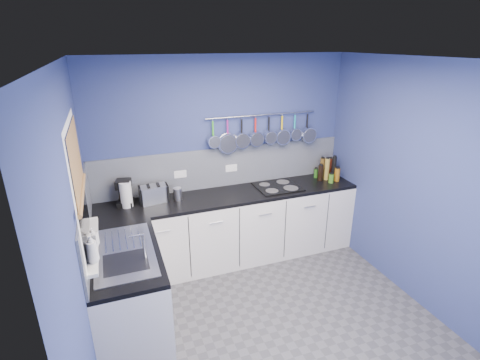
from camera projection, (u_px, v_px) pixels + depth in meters
floor at (270, 321)px, 3.69m from camera, size 3.20×3.00×0.02m
ceiling at (280, 58)px, 2.78m from camera, size 3.20×3.00×0.02m
wall_back at (223, 159)px, 4.56m from camera, size 3.20×0.02×2.50m
wall_front at (398, 324)px, 1.91m from camera, size 3.20×0.02×2.50m
wall_left at (78, 240)px, 2.71m from camera, size 0.02×3.00×2.50m
wall_right at (416, 184)px, 3.75m from camera, size 0.02×3.00×2.50m
backsplash_back at (223, 167)px, 4.57m from camera, size 3.20×0.02×0.50m
backsplash_left at (86, 217)px, 3.28m from camera, size 0.02×1.80×0.50m
cabinet_run_back at (231, 228)px, 4.58m from camera, size 3.20×0.60×0.86m
worktop_back at (231, 195)px, 4.42m from camera, size 3.20×0.60×0.04m
cabinet_run_left at (130, 296)px, 3.37m from camera, size 0.60×1.20×0.86m
worktop_left at (125, 254)px, 3.21m from camera, size 0.60×1.20×0.04m
window_frame at (79, 188)px, 2.88m from camera, size 0.01×1.00×1.10m
window_glass at (79, 188)px, 2.88m from camera, size 0.01×0.90×1.00m
bamboo_blind at (76, 160)px, 2.80m from camera, size 0.01×0.90×0.55m
window_sill at (92, 244)px, 3.07m from camera, size 0.10×0.98×0.03m
sink_unit at (124, 252)px, 3.20m from camera, size 0.50×0.95×0.01m
mixer_tap at (144, 246)px, 3.05m from camera, size 0.12×0.08×0.26m
socket_left at (180, 174)px, 4.39m from camera, size 0.15×0.01×0.09m
socket_right at (231, 168)px, 4.60m from camera, size 0.15×0.01×0.09m
pot_rail at (262, 115)px, 4.48m from camera, size 1.45×0.02×0.02m
soap_bottle_a at (91, 248)px, 2.76m from camera, size 0.11×0.11×0.24m
soap_bottle_b at (92, 237)px, 2.99m from camera, size 0.09×0.10×0.17m
paper_towel at (126, 195)px, 4.03m from camera, size 0.16×0.16×0.29m
coffee_maker at (125, 193)px, 4.07m from camera, size 0.21×0.22×0.29m
toaster at (154, 194)px, 4.17m from camera, size 0.33×0.22×0.20m
canister at (178, 194)px, 4.23m from camera, size 0.11×0.11×0.14m
hob at (278, 187)px, 4.62m from camera, size 0.54×0.47×0.01m
pan_0 at (213, 133)px, 4.32m from camera, size 0.15×0.09×0.34m
pan_1 at (228, 136)px, 4.40m from camera, size 0.25×0.06×0.44m
pan_2 at (242, 133)px, 4.45m from camera, size 0.20×0.08×0.39m
pan_3 at (256, 131)px, 4.51m from camera, size 0.19×0.09×0.38m
pan_4 at (269, 129)px, 4.56m from camera, size 0.17×0.11×0.36m
pan_5 at (282, 129)px, 4.63m from camera, size 0.20×0.09×0.39m
pan_6 at (295, 127)px, 4.68m from camera, size 0.16×0.09×0.35m
pan_7 at (307, 127)px, 4.74m from camera, size 0.20×0.11×0.39m
condiment_0 at (330, 167)px, 4.95m from camera, size 0.06×0.06×0.25m
condiment_1 at (322, 168)px, 4.91m from camera, size 0.06×0.06×0.27m
condiment_2 at (316, 173)px, 4.92m from camera, size 0.05×0.05×0.12m
condiment_3 at (334, 168)px, 4.86m from camera, size 0.06×0.06×0.30m
condiment_4 at (327, 169)px, 4.82m from camera, size 0.06×0.06×0.29m
condiment_5 at (320, 173)px, 4.80m from camera, size 0.07×0.07×0.21m
condiment_6 at (337, 175)px, 4.79m from camera, size 0.07×0.07×0.17m
condiment_7 at (331, 178)px, 4.74m from camera, size 0.07×0.07×0.12m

